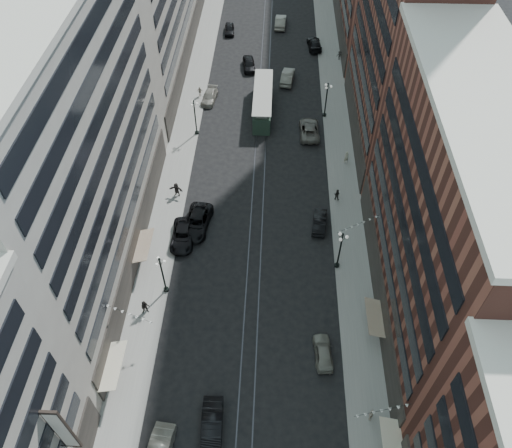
% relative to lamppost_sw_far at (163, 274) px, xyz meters
% --- Properties ---
extents(ground, '(220.00, 220.00, 0.00)m').
position_rel_lamppost_sw_far_xyz_m(ground, '(9.20, 32.00, -3.10)').
color(ground, black).
rests_on(ground, ground).
extents(sidewalk_west, '(4.00, 180.00, 0.15)m').
position_rel_lamppost_sw_far_xyz_m(sidewalk_west, '(-1.80, 42.00, -3.02)').
color(sidewalk_west, gray).
rests_on(sidewalk_west, ground).
extents(sidewalk_east, '(4.00, 180.00, 0.15)m').
position_rel_lamppost_sw_far_xyz_m(sidewalk_east, '(20.20, 42.00, -3.02)').
color(sidewalk_east, gray).
rests_on(sidewalk_east, ground).
extents(rail_west, '(0.12, 180.00, 0.02)m').
position_rel_lamppost_sw_far_xyz_m(rail_west, '(8.50, 42.00, -3.09)').
color(rail_west, '#2D2D33').
rests_on(rail_west, ground).
extents(rail_east, '(0.12, 180.00, 0.02)m').
position_rel_lamppost_sw_far_xyz_m(rail_east, '(9.90, 42.00, -3.09)').
color(rail_east, '#2D2D33').
rests_on(rail_east, ground).
extents(building_west_mid, '(8.00, 36.00, 28.00)m').
position_rel_lamppost_sw_far_xyz_m(building_west_mid, '(-7.80, 5.00, 10.90)').
color(building_west_mid, '#9E998C').
rests_on(building_west_mid, ground).
extents(building_east_mid, '(8.00, 30.00, 24.00)m').
position_rel_lamppost_sw_far_xyz_m(building_east_mid, '(26.20, -0.00, 8.90)').
color(building_east_mid, brown).
rests_on(building_east_mid, ground).
extents(lamppost_sw_far, '(1.03, 1.14, 5.52)m').
position_rel_lamppost_sw_far_xyz_m(lamppost_sw_far, '(0.00, 0.00, 0.00)').
color(lamppost_sw_far, black).
rests_on(lamppost_sw_far, sidewalk_west).
extents(lamppost_sw_mid, '(1.03, 1.14, 5.52)m').
position_rel_lamppost_sw_far_xyz_m(lamppost_sw_mid, '(0.00, 27.00, 0.00)').
color(lamppost_sw_mid, black).
rests_on(lamppost_sw_mid, sidewalk_west).
extents(lamppost_se_far, '(1.03, 1.14, 5.52)m').
position_rel_lamppost_sw_far_xyz_m(lamppost_se_far, '(18.40, 4.00, 0.00)').
color(lamppost_se_far, black).
rests_on(lamppost_se_far, sidewalk_east).
extents(lamppost_se_mid, '(1.03, 1.14, 5.52)m').
position_rel_lamppost_sw_far_xyz_m(lamppost_se_mid, '(18.40, 32.00, 0.00)').
color(lamppost_se_mid, black).
rests_on(lamppost_se_mid, sidewalk_east).
extents(streetcar, '(2.70, 12.19, 3.37)m').
position_rel_lamppost_sw_far_xyz_m(streetcar, '(9.20, 33.04, -1.54)').
color(streetcar, '#253B2D').
rests_on(streetcar, ground).
extents(car_2, '(2.67, 5.57, 1.53)m').
position_rel_lamppost_sw_far_xyz_m(car_2, '(0.80, 7.21, -2.33)').
color(car_2, black).
rests_on(car_2, ground).
extents(car_4, '(2.00, 4.28, 1.42)m').
position_rel_lamppost_sw_far_xyz_m(car_4, '(16.32, -6.85, -2.39)').
color(car_4, slate).
rests_on(car_4, ground).
extents(car_5, '(1.99, 5.15, 1.67)m').
position_rel_lamppost_sw_far_xyz_m(car_5, '(6.39, -14.25, -2.26)').
color(car_5, black).
rests_on(car_5, ground).
extents(pedestrian_2, '(1.00, 0.72, 1.84)m').
position_rel_lamppost_sw_far_xyz_m(pedestrian_2, '(-1.58, -2.79, -2.02)').
color(pedestrian_2, black).
rests_on(pedestrian_2, sidewalk_west).
extents(pedestrian_4, '(0.79, 1.05, 1.63)m').
position_rel_lamppost_sw_far_xyz_m(pedestrian_4, '(20.18, -12.81, -2.13)').
color(pedestrian_4, '#B7AA97').
rests_on(pedestrian_4, sidewalk_east).
extents(car_7, '(3.63, 6.50, 1.72)m').
position_rel_lamppost_sw_far_xyz_m(car_7, '(2.20, 9.27, -2.24)').
color(car_7, black).
rests_on(car_7, ground).
extents(car_8, '(2.55, 4.98, 1.38)m').
position_rel_lamppost_sw_far_xyz_m(car_8, '(0.95, 35.42, -2.40)').
color(car_8, gray).
rests_on(car_8, ground).
extents(car_9, '(2.02, 4.36, 1.45)m').
position_rel_lamppost_sw_far_xyz_m(car_9, '(2.35, 56.98, -2.37)').
color(car_9, black).
rests_on(car_9, ground).
extents(car_10, '(2.01, 4.53, 1.45)m').
position_rel_lamppost_sw_far_xyz_m(car_10, '(16.70, 10.09, -2.37)').
color(car_10, black).
rests_on(car_10, ground).
extents(car_11, '(2.89, 5.94, 1.63)m').
position_rel_lamppost_sw_far_xyz_m(car_11, '(16.00, 27.74, -2.28)').
color(car_11, '#66635B').
rests_on(car_11, ground).
extents(car_12, '(2.70, 5.58, 1.57)m').
position_rel_lamppost_sw_far_xyz_m(car_12, '(17.60, 52.16, -2.31)').
color(car_12, black).
rests_on(car_12, ground).
extents(car_13, '(2.55, 4.99, 1.63)m').
position_rel_lamppost_sw_far_xyz_m(car_13, '(6.53, 44.93, -2.28)').
color(car_13, black).
rests_on(car_13, ground).
extents(car_14, '(2.15, 5.52, 1.79)m').
position_rel_lamppost_sw_far_xyz_m(car_14, '(11.62, 59.89, -2.20)').
color(car_14, gray).
rests_on(car_14, ground).
extents(pedestrian_5, '(1.87, 0.93, 1.93)m').
position_rel_lamppost_sw_far_xyz_m(pedestrian_5, '(-0.95, 14.42, -1.98)').
color(pedestrian_5, black).
rests_on(pedestrian_5, sidewalk_west).
extents(pedestrian_6, '(0.92, 0.42, 1.57)m').
position_rel_lamppost_sw_far_xyz_m(pedestrian_6, '(-0.62, 36.40, -2.16)').
color(pedestrian_6, '#ACA08F').
rests_on(pedestrian_6, sidewalk_west).
extents(pedestrian_7, '(0.86, 0.62, 1.59)m').
position_rel_lamppost_sw_far_xyz_m(pedestrian_7, '(19.01, 14.53, -2.15)').
color(pedestrian_7, black).
rests_on(pedestrian_7, sidewalk_east).
extents(pedestrian_8, '(0.80, 0.68, 1.86)m').
position_rel_lamppost_sw_far_xyz_m(pedestrian_8, '(20.71, 21.55, -2.02)').
color(pedestrian_8, '#ABA68E').
rests_on(pedestrian_8, sidewalk_east).
extents(pedestrian_9, '(1.06, 0.67, 1.53)m').
position_rel_lamppost_sw_far_xyz_m(pedestrian_9, '(21.70, 48.14, -2.18)').
color(pedestrian_9, black).
rests_on(pedestrian_9, sidewalk_east).
extents(car_extra_0, '(2.52, 5.46, 1.73)m').
position_rel_lamppost_sw_far_xyz_m(car_extra_0, '(12.93, 41.29, -2.23)').
color(car_extra_0, slate).
rests_on(car_extra_0, ground).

